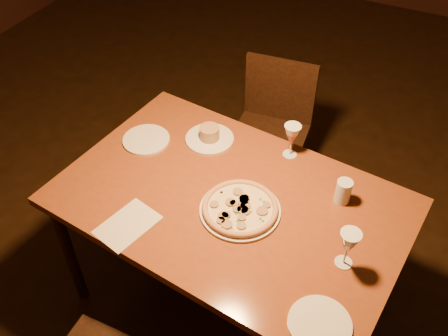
% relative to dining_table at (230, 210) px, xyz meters
% --- Properties ---
extents(floor, '(7.00, 7.00, 0.00)m').
position_rel_dining_table_xyz_m(floor, '(-0.12, 0.27, -0.70)').
color(floor, black).
rests_on(floor, ground).
extents(dining_table, '(1.53, 1.08, 0.77)m').
position_rel_dining_table_xyz_m(dining_table, '(0.00, 0.00, 0.00)').
color(dining_table, brown).
rests_on(dining_table, floor).
extents(chair_far, '(0.45, 0.45, 0.85)m').
position_rel_dining_table_xyz_m(chair_far, '(-0.14, 0.86, -0.22)').
color(chair_far, black).
rests_on(chair_far, floor).
extents(pizza_plate, '(0.33, 0.33, 0.04)m').
position_rel_dining_table_xyz_m(pizza_plate, '(0.06, -0.04, 0.09)').
color(pizza_plate, silver).
rests_on(pizza_plate, dining_table).
extents(ramekin_saucer, '(0.23, 0.23, 0.07)m').
position_rel_dining_table_xyz_m(ramekin_saucer, '(-0.25, 0.30, 0.09)').
color(ramekin_saucer, silver).
rests_on(ramekin_saucer, dining_table).
extents(wine_glass_far, '(0.08, 0.08, 0.17)m').
position_rel_dining_table_xyz_m(wine_glass_far, '(0.12, 0.37, 0.15)').
color(wine_glass_far, '#B05D49').
rests_on(wine_glass_far, dining_table).
extents(wine_glass_right, '(0.08, 0.08, 0.17)m').
position_rel_dining_table_xyz_m(wine_glass_right, '(0.52, -0.11, 0.15)').
color(wine_glass_right, '#B05D49').
rests_on(wine_glass_right, dining_table).
extents(water_tumbler, '(0.07, 0.07, 0.11)m').
position_rel_dining_table_xyz_m(water_tumbler, '(0.42, 0.19, 0.12)').
color(water_tumbler, silver).
rests_on(water_tumbler, dining_table).
extents(side_plate_left, '(0.22, 0.22, 0.01)m').
position_rel_dining_table_xyz_m(side_plate_left, '(-0.52, 0.16, 0.07)').
color(side_plate_left, silver).
rests_on(side_plate_left, dining_table).
extents(side_plate_near, '(0.22, 0.22, 0.01)m').
position_rel_dining_table_xyz_m(side_plate_near, '(0.52, -0.39, 0.07)').
color(side_plate_near, silver).
rests_on(side_plate_near, dining_table).
extents(menu_card, '(0.22, 0.27, 0.00)m').
position_rel_dining_table_xyz_m(menu_card, '(-0.31, -0.31, 0.07)').
color(menu_card, beige).
rests_on(menu_card, dining_table).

